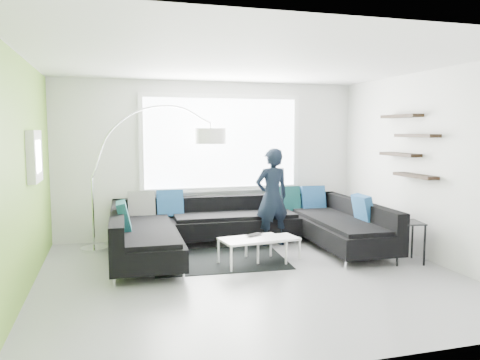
{
  "coord_description": "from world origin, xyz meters",
  "views": [
    {
      "loc": [
        -1.78,
        -5.81,
        1.93
      ],
      "look_at": [
        0.1,
        0.9,
        1.19
      ],
      "focal_mm": 35.0,
      "sensor_mm": 36.0,
      "label": 1
    }
  ],
  "objects_px": {
    "sectional_sofa": "(246,229)",
    "side_table": "(405,242)",
    "coffee_table": "(263,249)",
    "laptop": "(256,235)",
    "person": "(272,197)",
    "arc_lamp": "(92,178)"
  },
  "relations": [
    {
      "from": "sectional_sofa",
      "to": "side_table",
      "type": "height_order",
      "value": "sectional_sofa"
    },
    {
      "from": "coffee_table",
      "to": "laptop",
      "type": "height_order",
      "value": "laptop"
    },
    {
      "from": "person",
      "to": "laptop",
      "type": "height_order",
      "value": "person"
    },
    {
      "from": "side_table",
      "to": "person",
      "type": "height_order",
      "value": "person"
    },
    {
      "from": "person",
      "to": "laptop",
      "type": "xyz_separation_m",
      "value": [
        -0.56,
        -0.88,
        -0.43
      ]
    },
    {
      "from": "sectional_sofa",
      "to": "person",
      "type": "distance_m",
      "value": 0.8
    },
    {
      "from": "coffee_table",
      "to": "arc_lamp",
      "type": "distance_m",
      "value": 2.94
    },
    {
      "from": "arc_lamp",
      "to": "side_table",
      "type": "height_order",
      "value": "arc_lamp"
    },
    {
      "from": "sectional_sofa",
      "to": "coffee_table",
      "type": "height_order",
      "value": "sectional_sofa"
    },
    {
      "from": "arc_lamp",
      "to": "side_table",
      "type": "relative_size",
      "value": 3.88
    },
    {
      "from": "arc_lamp",
      "to": "side_table",
      "type": "xyz_separation_m",
      "value": [
        4.41,
        -1.95,
        -0.87
      ]
    },
    {
      "from": "sectional_sofa",
      "to": "side_table",
      "type": "distance_m",
      "value": 2.38
    },
    {
      "from": "person",
      "to": "side_table",
      "type": "bearing_deg",
      "value": 127.58
    },
    {
      "from": "side_table",
      "to": "laptop",
      "type": "xyz_separation_m",
      "value": [
        -2.09,
        0.63,
        0.09
      ]
    },
    {
      "from": "sectional_sofa",
      "to": "arc_lamp",
      "type": "distance_m",
      "value": 2.58
    },
    {
      "from": "sectional_sofa",
      "to": "coffee_table",
      "type": "distance_m",
      "value": 0.56
    },
    {
      "from": "sectional_sofa",
      "to": "laptop",
      "type": "distance_m",
      "value": 0.5
    },
    {
      "from": "coffee_table",
      "to": "side_table",
      "type": "relative_size",
      "value": 1.93
    },
    {
      "from": "sectional_sofa",
      "to": "side_table",
      "type": "bearing_deg",
      "value": -26.62
    },
    {
      "from": "sectional_sofa",
      "to": "side_table",
      "type": "xyz_separation_m",
      "value": [
        2.09,
        -1.13,
        -0.09
      ]
    },
    {
      "from": "side_table",
      "to": "laptop",
      "type": "distance_m",
      "value": 2.19
    },
    {
      "from": "arc_lamp",
      "to": "laptop",
      "type": "bearing_deg",
      "value": -21.77
    }
  ]
}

